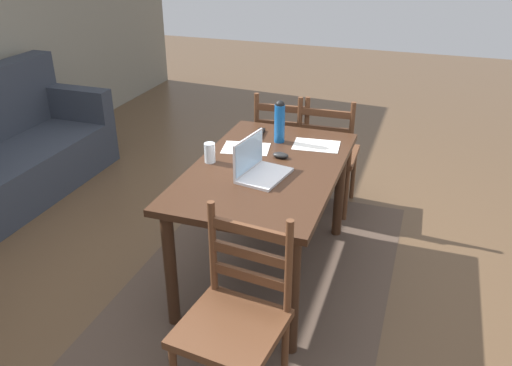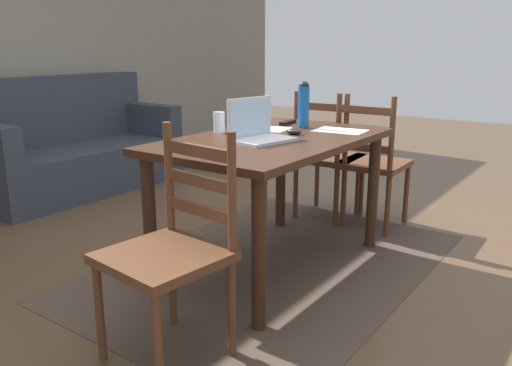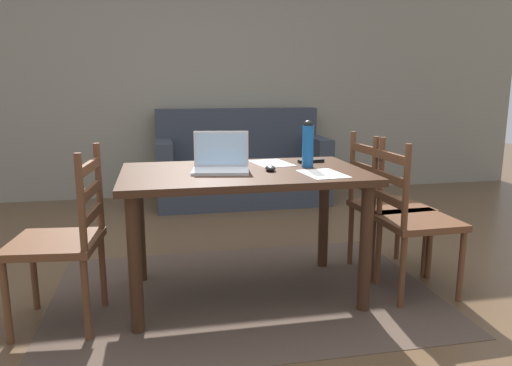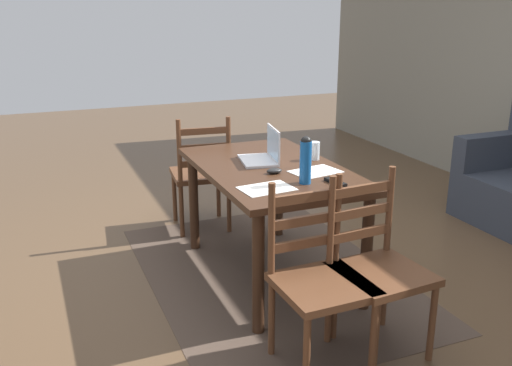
{
  "view_description": "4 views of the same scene",
  "coord_description": "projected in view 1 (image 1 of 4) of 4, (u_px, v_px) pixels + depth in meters",
  "views": [
    {
      "loc": [
        -2.7,
        -0.86,
        2.08
      ],
      "look_at": [
        0.06,
        0.09,
        0.62
      ],
      "focal_mm": 36.7,
      "sensor_mm": 36.0,
      "label": 1
    },
    {
      "loc": [
        -2.39,
        -1.59,
        1.27
      ],
      "look_at": [
        -0.06,
        0.08,
        0.51
      ],
      "focal_mm": 36.7,
      "sensor_mm": 36.0,
      "label": 2
    },
    {
      "loc": [
        -0.49,
        -2.73,
        1.26
      ],
      "look_at": [
        0.09,
        0.1,
        0.67
      ],
      "focal_mm": 33.89,
      "sensor_mm": 36.0,
      "label": 3
    },
    {
      "loc": [
        3.24,
        -1.44,
        1.78
      ],
      "look_at": [
        -0.1,
        -0.06,
        0.64
      ],
      "focal_mm": 40.09,
      "sensor_mm": 36.0,
      "label": 4
    }
  ],
  "objects": [
    {
      "name": "couch",
      "position": [
        6.0,
        153.0,
        4.33
      ],
      "size": [
        1.8,
        0.8,
        1.0
      ],
      "color": "#2D333D",
      "rests_on": "ground"
    },
    {
      "name": "laptop",
      "position": [
        257.0,
        166.0,
        2.98
      ],
      "size": [
        0.35,
        0.27,
        0.23
      ],
      "color": "silver",
      "rests_on": "dining_table"
    },
    {
      "name": "drinking_glass",
      "position": [
        210.0,
        153.0,
        3.14
      ],
      "size": [
        0.07,
        0.07,
        0.12
      ],
      "primitive_type": "cylinder",
      "color": "silver",
      "rests_on": "dining_table"
    },
    {
      "name": "water_bottle",
      "position": [
        280.0,
        121.0,
        3.4
      ],
      "size": [
        0.07,
        0.07,
        0.28
      ],
      "color": "#145199",
      "rests_on": "dining_table"
    },
    {
      "name": "paper_stack_right",
      "position": [
        316.0,
        145.0,
        3.4
      ],
      "size": [
        0.24,
        0.32,
        0.0
      ],
      "primitive_type": "cube",
      "rotation": [
        0.0,
        0.0,
        0.1
      ],
      "color": "white",
      "rests_on": "dining_table"
    },
    {
      "name": "computer_mouse",
      "position": [
        281.0,
        155.0,
        3.22
      ],
      "size": [
        0.06,
        0.1,
        0.03
      ],
      "primitive_type": "ellipsoid",
      "rotation": [
        0.0,
        0.0,
        -0.05
      ],
      "color": "black",
      "rests_on": "dining_table"
    },
    {
      "name": "chair_right_far",
      "position": [
        285.0,
        149.0,
        4.14
      ],
      "size": [
        0.47,
        0.47,
        0.95
      ],
      "color": "#56331E",
      "rests_on": "ground"
    },
    {
      "name": "chair_right_near",
      "position": [
        327.0,
        155.0,
        4.04
      ],
      "size": [
        0.45,
        0.45,
        0.95
      ],
      "color": "#56331E",
      "rests_on": "ground"
    },
    {
      "name": "paper_stack_left",
      "position": [
        246.0,
        148.0,
        3.36
      ],
      "size": [
        0.26,
        0.33,
        0.0
      ],
      "primitive_type": "cube",
      "rotation": [
        0.0,
        0.0,
        0.18
      ],
      "color": "white",
      "rests_on": "dining_table"
    },
    {
      "name": "chair_left_near",
      "position": [
        235.0,
        320.0,
        2.36
      ],
      "size": [
        0.48,
        0.48,
        0.95
      ],
      "color": "#56331E",
      "rests_on": "ground"
    },
    {
      "name": "ground_plane",
      "position": [
        265.0,
        272.0,
        3.46
      ],
      "size": [
        14.0,
        14.0,
        0.0
      ],
      "primitive_type": "plane",
      "color": "brown"
    },
    {
      "name": "dining_table",
      "position": [
        266.0,
        183.0,
        3.16
      ],
      "size": [
        1.41,
        0.85,
        0.77
      ],
      "color": "#382114",
      "rests_on": "ground"
    },
    {
      "name": "area_rug",
      "position": [
        265.0,
        272.0,
        3.46
      ],
      "size": [
        2.29,
        1.6,
        0.01
      ],
      "primitive_type": "cube",
      "color": "#47382D",
      "rests_on": "ground"
    },
    {
      "name": "tv_remote",
      "position": [
        260.0,
        133.0,
        3.57
      ],
      "size": [
        0.17,
        0.07,
        0.02
      ],
      "primitive_type": "cube",
      "rotation": [
        0.0,
        0.0,
        1.7
      ],
      "color": "black",
      "rests_on": "dining_table"
    }
  ]
}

